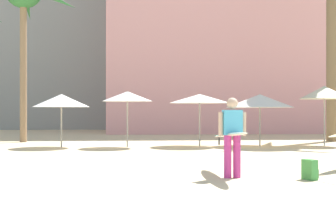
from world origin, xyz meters
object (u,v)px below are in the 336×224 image
cafe_umbrella_4 (200,99)px  cafe_umbrella_5 (61,101)px  cafe_umbrella_2 (260,101)px  backpack (310,170)px  cafe_umbrella_3 (127,96)px  person_far_right (231,134)px  cafe_umbrella_6 (325,92)px

cafe_umbrella_4 → cafe_umbrella_5: 5.54m
cafe_umbrella_2 → cafe_umbrella_5: cafe_umbrella_2 is taller
cafe_umbrella_5 → backpack: 11.35m
cafe_umbrella_3 → backpack: bearing=-66.5°
cafe_umbrella_3 → person_far_right: (2.36, -8.46, -1.09)m
cafe_umbrella_2 → cafe_umbrella_4: 2.46m
cafe_umbrella_4 → cafe_umbrella_6: bearing=-1.1°
person_far_right → cafe_umbrella_2: bearing=158.1°
person_far_right → cafe_umbrella_4: bearing=173.7°
cafe_umbrella_4 → cafe_umbrella_2: bearing=-4.2°
cafe_umbrella_4 → cafe_umbrella_6: (5.20, -0.10, 0.26)m
cafe_umbrella_2 → cafe_umbrella_5: 7.99m
cafe_umbrella_6 → cafe_umbrella_3: bearing=-178.0°
cafe_umbrella_3 → cafe_umbrella_6: bearing=2.0°
cafe_umbrella_6 → cafe_umbrella_4: bearing=178.9°
cafe_umbrella_2 → backpack: bearing=-99.2°
cafe_umbrella_2 → cafe_umbrella_4: cafe_umbrella_4 is taller
cafe_umbrella_2 → backpack: size_ratio=6.54×
person_far_right → cafe_umbrella_6: bearing=143.9°
cafe_umbrella_5 → person_far_right: 10.00m
cafe_umbrella_3 → cafe_umbrella_5: size_ratio=0.99×
cafe_umbrella_2 → person_far_right: (-3.03, -8.66, -0.93)m
cafe_umbrella_2 → cafe_umbrella_3: 5.39m
cafe_umbrella_3 → cafe_umbrella_5: (-2.60, 0.17, -0.17)m
cafe_umbrella_3 → backpack: cafe_umbrella_3 is taller
cafe_umbrella_5 → cafe_umbrella_6: bearing=0.6°
cafe_umbrella_5 → person_far_right: size_ratio=0.82×
cafe_umbrella_2 → cafe_umbrella_3: bearing=-177.9°
cafe_umbrella_2 → cafe_umbrella_6: bearing=1.7°
backpack → cafe_umbrella_6: bearing=43.2°
cafe_umbrella_2 → backpack: cafe_umbrella_2 is taller
cafe_umbrella_3 → cafe_umbrella_5: cafe_umbrella_3 is taller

